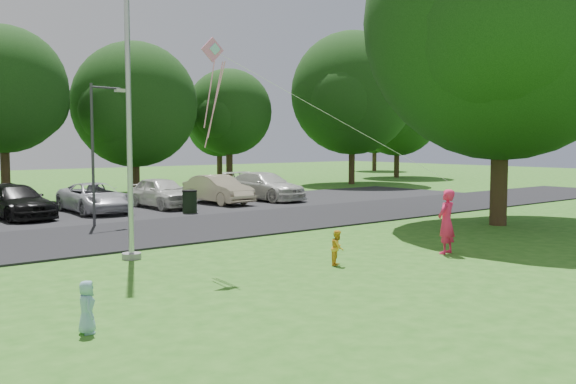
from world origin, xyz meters
TOP-DOWN VIEW (x-y plane):
  - ground at (0.00, 0.00)m, footprint 120.00×120.00m
  - park_road at (0.00, 9.00)m, footprint 60.00×6.00m
  - parking_strip at (0.00, 15.50)m, footprint 42.00×7.00m
  - flagpole at (-3.50, 5.00)m, footprint 0.50×0.50m
  - street_lamp at (-1.57, 11.61)m, footprint 1.44×0.38m
  - trash_can at (3.01, 13.00)m, footprint 0.64×0.64m
  - big_tree at (9.90, 2.67)m, footprint 10.50×10.00m
  - tree_row at (1.59, 24.23)m, footprint 64.35×11.94m
  - horizon_trees at (4.06, 33.88)m, footprint 77.46×7.20m
  - parked_cars at (0.27, 15.63)m, footprint 19.92×5.06m
  - woman at (3.54, 0.26)m, footprint 0.72×0.54m
  - child_yellow at (0.09, 0.96)m, footprint 0.54×0.52m
  - child_blue at (-6.96, -0.60)m, footprint 0.36×0.47m
  - kite at (-2.33, 2.52)m, footprint 6.33×2.59m

SIDE VIEW (x-z plane):
  - ground at x=0.00m, z-range 0.00..0.00m
  - park_road at x=0.00m, z-range 0.00..0.06m
  - parking_strip at x=0.00m, z-range 0.00..0.06m
  - child_blue at x=-6.96m, z-range 0.00..0.87m
  - child_yellow at x=0.09m, z-range 0.00..0.89m
  - trash_can at x=3.01m, z-range 0.00..1.02m
  - parked_cars at x=0.27m, z-range 0.03..1.45m
  - woman at x=3.54m, z-range 0.00..1.78m
  - street_lamp at x=-1.57m, z-range 0.52..5.65m
  - flagpole at x=-3.50m, z-range -0.83..9.17m
  - horizon_trees at x=4.06m, z-range 0.79..7.81m
  - kite at x=-2.33m, z-range 2.98..6.51m
  - tree_row at x=1.59m, z-range 0.27..11.15m
  - big_tree at x=9.90m, z-range 0.91..13.29m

